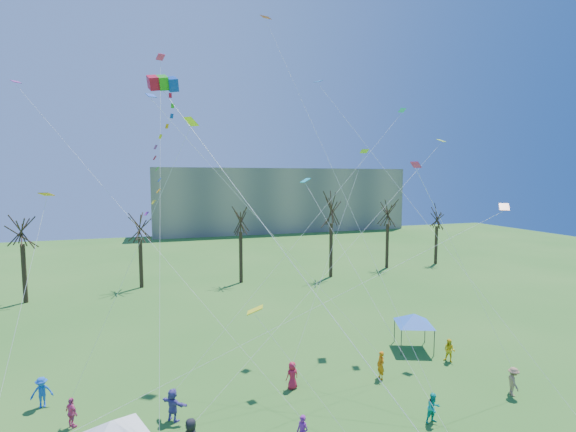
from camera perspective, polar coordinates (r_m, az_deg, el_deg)
name	(u,v)px	position (r m, az deg, el deg)	size (l,w,h in m)	color
distant_building	(280,199)	(98.41, -1.08, 2.36)	(60.00, 14.00, 15.00)	gray
bare_tree_row	(220,225)	(48.28, -9.68, -1.28)	(69.51, 8.44, 10.88)	black
big_box_kite	(165,156)	(21.56, -17.05, 8.18)	(5.43, 7.92, 22.76)	red
canopy_tent_blue	(414,319)	(32.11, 17.49, -13.80)	(3.34, 3.34, 2.69)	#3F3F44
festival_crowd	(274,422)	(21.99, -1.98, -27.20)	(27.09, 13.10, 1.85)	red
small_kites_aloft	(289,155)	(25.33, 0.11, 8.72)	(30.04, 16.64, 33.50)	orange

